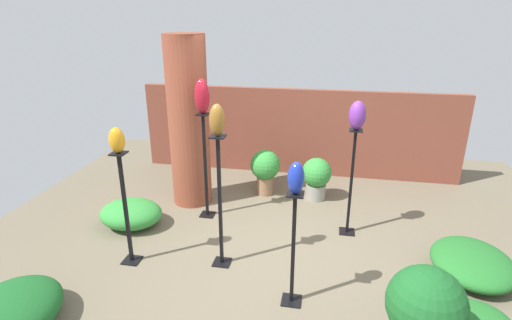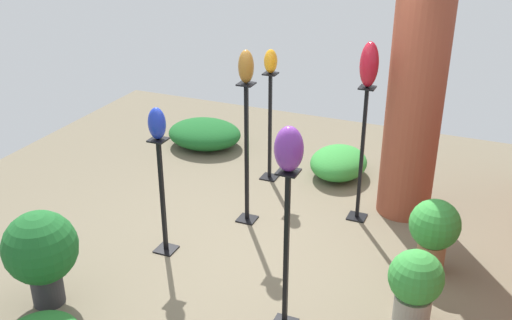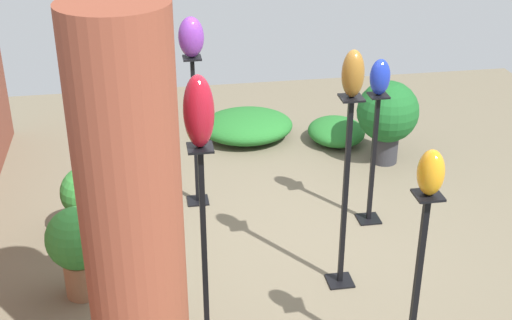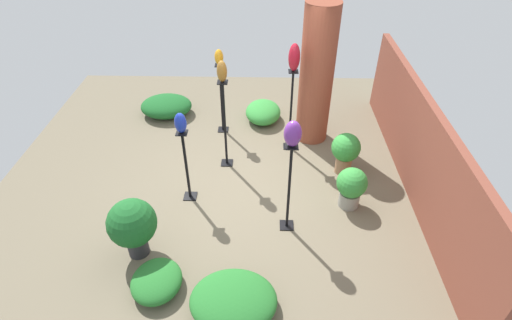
% 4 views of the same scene
% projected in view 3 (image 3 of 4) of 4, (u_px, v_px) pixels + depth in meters
% --- Properties ---
extents(ground_plane, '(8.00, 8.00, 0.00)m').
position_uv_depth(ground_plane, '(288.00, 245.00, 6.10)').
color(ground_plane, '#6B604C').
extents(brick_pillar, '(0.59, 0.59, 2.51)m').
position_uv_depth(brick_pillar, '(132.00, 220.00, 4.06)').
color(brick_pillar, brown).
rests_on(brick_pillar, ground).
extents(pedestal_cobalt, '(0.20, 0.20, 1.22)m').
position_uv_depth(pedestal_cobalt, '(373.00, 165.00, 6.23)').
color(pedestal_cobalt, black).
rests_on(pedestal_cobalt, ground).
extents(pedestal_bronze, '(0.20, 0.20, 1.57)m').
position_uv_depth(pedestal_bronze, '(345.00, 202.00, 5.31)').
color(pedestal_bronze, black).
rests_on(pedestal_bronze, ground).
extents(pedestal_amber, '(0.20, 0.20, 1.36)m').
position_uv_depth(pedestal_amber, '(415.00, 297.00, 4.44)').
color(pedestal_amber, black).
rests_on(pedestal_amber, ground).
extents(pedestal_ruby, '(0.20, 0.20, 1.51)m').
position_uv_depth(pedestal_ruby, '(204.00, 258.00, 4.70)').
color(pedestal_ruby, black).
rests_on(pedestal_ruby, ground).
extents(pedestal_violet, '(0.20, 0.20, 1.43)m').
position_uv_depth(pedestal_violet, '(195.00, 138.00, 6.48)').
color(pedestal_violet, black).
rests_on(pedestal_violet, ground).
extents(art_vase_cobalt, '(0.16, 0.17, 0.31)m').
position_uv_depth(art_vase_cobalt, '(380.00, 77.00, 5.87)').
color(art_vase_cobalt, '#192D9E').
rests_on(art_vase_cobalt, pedestal_cobalt).
extents(art_vase_bronze, '(0.16, 0.16, 0.34)m').
position_uv_depth(art_vase_bronze, '(353.00, 74.00, 4.86)').
color(art_vase_bronze, brown).
rests_on(art_vase_bronze, pedestal_bronze).
extents(art_vase_amber, '(0.17, 0.16, 0.28)m').
position_uv_depth(art_vase_amber, '(431.00, 172.00, 4.05)').
color(art_vase_amber, orange).
rests_on(art_vase_amber, pedestal_amber).
extents(art_vase_ruby, '(0.20, 0.19, 0.46)m').
position_uv_depth(art_vase_ruby, '(199.00, 112.00, 4.23)').
color(art_vase_ruby, maroon).
rests_on(art_vase_ruby, pedestal_ruby).
extents(art_vase_violet, '(0.21, 0.22, 0.36)m').
position_uv_depth(art_vase_violet, '(191.00, 37.00, 6.06)').
color(art_vase_violet, '#6B2D8C').
rests_on(art_vase_violet, pedestal_violet).
extents(potted_plant_mid_right, '(0.46, 0.46, 0.67)m').
position_uv_depth(potted_plant_mid_right, '(88.00, 199.00, 6.06)').
color(potted_plant_mid_right, gray).
rests_on(potted_plant_mid_right, ground).
extents(potted_plant_front_left, '(0.48, 0.48, 0.74)m').
position_uv_depth(potted_plant_front_left, '(78.00, 245.00, 5.30)').
color(potted_plant_front_left, '#936B4C').
rests_on(potted_plant_front_left, ground).
extents(potted_plant_mid_left, '(0.64, 0.64, 0.89)m').
position_uv_depth(potted_plant_mid_left, '(388.00, 114.00, 7.31)').
color(potted_plant_mid_left, '#2D2D33').
rests_on(potted_plant_mid_left, ground).
extents(foliage_bed_center, '(0.69, 0.63, 0.26)m').
position_uv_depth(foliage_bed_center, '(336.00, 131.00, 7.92)').
color(foliage_bed_center, '#236B28').
rests_on(foliage_bed_center, ground).
extents(foliage_bed_rear, '(0.88, 1.03, 0.31)m').
position_uv_depth(foliage_bed_rear, '(247.00, 126.00, 8.00)').
color(foliage_bed_rear, '#236B28').
rests_on(foliage_bed_rear, ground).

